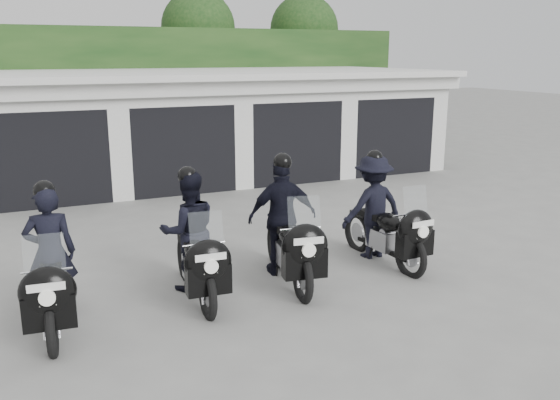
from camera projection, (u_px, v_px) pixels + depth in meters
name	position (u px, v px, depth m)	size (l,w,h in m)	color
ground	(273.00, 263.00, 10.02)	(80.00, 80.00, 0.00)	gray
garage_block	(160.00, 127.00, 16.81)	(16.40, 6.80, 2.96)	silver
background_vegetation	(137.00, 73.00, 20.94)	(20.00, 3.90, 5.80)	#153513
police_bike_a	(50.00, 270.00, 7.53)	(0.79, 2.22, 1.93)	black
police_bike_b	(192.00, 240.00, 8.58)	(0.91, 2.22, 1.93)	black
police_bike_c	(286.00, 225.00, 9.18)	(1.18, 2.31, 2.02)	black
police_bike_d	(379.00, 213.00, 10.02)	(1.19, 2.22, 1.93)	black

